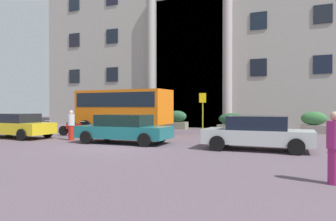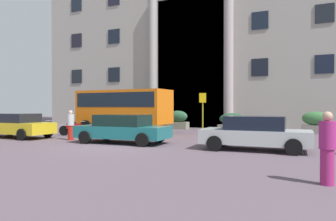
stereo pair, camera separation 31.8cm
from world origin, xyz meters
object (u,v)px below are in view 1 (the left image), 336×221
Objects in this scene: bus_stop_sign at (203,109)px; scooter_by_planter at (73,128)px; white_taxi_kerbside at (124,129)px; motorcycle_far_end at (260,134)px; parked_sedan_far at (257,133)px; pedestrian_man_red_shirt at (71,125)px; hedge_planter_far_west at (314,123)px; hedge_planter_entrance_left at (119,120)px; parked_coupe_end at (15,125)px; hedge_planter_west at (232,123)px; orange_minibus at (124,108)px; motorcycle_near_kerb at (40,127)px; hedge_planter_far_east at (177,120)px; pedestrian_woman_dark_dress at (335,148)px; hedge_planter_east at (82,120)px.

scooter_by_planter is at bearing -150.50° from bus_stop_sign.
motorcycle_far_end is (6.10, 2.35, -0.26)m from white_taxi_kerbside.
white_taxi_kerbside is at bearing -109.30° from bus_stop_sign.
parked_sedan_far is 9.56m from pedestrian_man_red_shirt.
hedge_planter_far_west is 14.93m from hedge_planter_entrance_left.
hedge_planter_far_west is 15.52m from scooter_by_planter.
white_taxi_kerbside is 7.02m from parked_coupe_end.
pedestrian_man_red_shirt is (-6.56, -9.25, 0.16)m from hedge_planter_west.
orange_minibus is at bearing -163.38° from bus_stop_sign.
bus_stop_sign is 1.29× the size of motorcycle_near_kerb.
orange_minibus is 5.71m from hedge_planter_far_east.
parked_coupe_end is at bearing -77.77° from motorcycle_near_kerb.
pedestrian_man_red_shirt is (-2.05, -9.91, 0.09)m from hedge_planter_far_east.
bus_stop_sign reaches higher than hedge_planter_west.
hedge_planter_east is at bearing -98.14° from pedestrian_woman_dark_dress.
white_taxi_kerbside is 1.05× the size of parked_sedan_far.
parked_sedan_far is at bearing -24.57° from orange_minibus.
white_taxi_kerbside is at bearing 179.09° from parked_sedan_far.
orange_minibus is 5.45m from motorcycle_near_kerb.
pedestrian_woman_dark_dress is at bearing -16.29° from parked_coupe_end.
hedge_planter_far_west is at bearing 0.68° from hedge_planter_entrance_left.
hedge_planter_west is (6.11, 4.74, -1.05)m from orange_minibus.
hedge_planter_far_east is 0.82× the size of motorcycle_far_end.
hedge_planter_entrance_left is at bearing 178.25° from hedge_planter_west.
parked_sedan_far is 2.61× the size of pedestrian_woman_dark_dress.
white_taxi_kerbside is (-8.61, -9.76, 0.01)m from hedge_planter_far_west.
pedestrian_man_red_shirt is (1.59, -2.04, 0.33)m from scooter_by_planter.
parked_coupe_end is 3.75m from pedestrian_man_red_shirt.
pedestrian_woman_dark_dress is at bearing -79.60° from motorcycle_far_end.
motorcycle_near_kerb is at bearing 170.69° from scooter_by_planter.
motorcycle_far_end is at bearing -42.63° from bus_stop_sign.
pedestrian_woman_dark_dress reaches higher than hedge_planter_far_east.
pedestrian_man_red_shirt reaches higher than hedge_planter_far_west.
parked_sedan_far reaches higher than white_taxi_kerbside.
orange_minibus is at bearing 49.65° from parked_coupe_end.
parked_sedan_far is at bearing -93.15° from pedestrian_man_red_shirt.
hedge_planter_west is at bearing -38.85° from pedestrian_man_red_shirt.
hedge_planter_entrance_left is 20.94m from pedestrian_woman_dark_dress.
scooter_by_planter is (-3.64, -7.87, -0.24)m from hedge_planter_far_east.
hedge_planter_east is at bearing 164.02° from bus_stop_sign.
hedge_planter_east is 9.25m from scooter_by_planter.
scooter_by_planter is at bearing 168.15° from parked_sedan_far.
hedge_planter_far_east is 4.56m from hedge_planter_west.
bus_stop_sign is 9.20m from hedge_planter_entrance_left.
hedge_planter_entrance_left reaches higher than hedge_planter_east.
bus_stop_sign is 3.61m from hedge_planter_west.
hedge_planter_west is 13.00m from motorcycle_near_kerb.
scooter_by_planter is (-10.97, -0.28, -0.00)m from motorcycle_far_end.
hedge_planter_entrance_left is (3.96, 0.01, 0.06)m from hedge_planter_east.
pedestrian_woman_dark_dress reaches higher than pedestrian_man_red_shirt.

